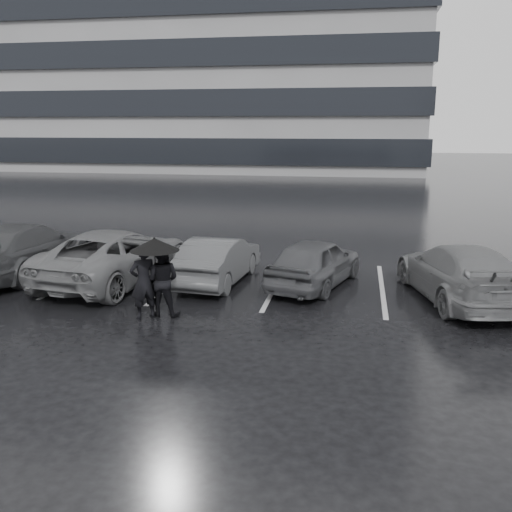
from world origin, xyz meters
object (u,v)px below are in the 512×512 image
object	(u,v)px
car_east	(460,272)
car_main	(315,262)
car_west_b	(115,256)
car_west_c	(24,249)
pedestrian_left	(144,282)
pedestrian_right	(162,280)
car_west_a	(218,260)

from	to	relation	value
car_east	car_main	bearing A→B (deg)	-22.99
car_main	car_west_b	bearing A→B (deg)	22.51
car_west_b	car_west_c	size ratio (longest dim) A/B	1.03
pedestrian_left	pedestrian_right	xyz separation A→B (m)	(0.34, 0.26, -0.01)
car_main	pedestrian_right	xyz separation A→B (m)	(-3.19, -3.00, 0.17)
car_west_b	car_east	world-z (taller)	car_west_b
car_west_c	car_east	world-z (taller)	car_west_c
car_east	pedestrian_right	world-z (taller)	pedestrian_right
car_main	car_east	world-z (taller)	car_east
car_main	car_west_b	size ratio (longest dim) A/B	0.73
car_west_c	pedestrian_left	bearing A→B (deg)	148.60
car_west_a	car_west_b	bearing A→B (deg)	13.58
car_west_c	car_west_a	bearing A→B (deg)	-177.99
car_west_b	car_east	distance (m)	8.99
pedestrian_right	car_west_a	bearing A→B (deg)	-101.45
car_west_c	pedestrian_right	size ratio (longest dim) A/B	3.09
car_west_c	pedestrian_left	distance (m)	5.72
car_west_b	pedestrian_left	size ratio (longest dim) A/B	3.12
car_main	pedestrian_left	world-z (taller)	pedestrian_left
car_west_a	car_east	xyz separation A→B (m)	(6.19, -0.52, 0.07)
car_main	car_west_b	xyz separation A→B (m)	(-5.41, -0.51, 0.07)
car_main	pedestrian_right	size ratio (longest dim) A/B	2.33
car_west_a	car_east	size ratio (longest dim) A/B	0.80
pedestrian_right	car_main	bearing A→B (deg)	-137.02
car_east	pedestrian_left	world-z (taller)	pedestrian_left
car_west_a	car_west_c	size ratio (longest dim) A/B	0.75
car_west_b	pedestrian_right	bearing A→B (deg)	140.31
pedestrian_right	car_west_b	bearing A→B (deg)	-48.61
pedestrian_left	pedestrian_right	bearing A→B (deg)	177.27
car_west_a	car_west_c	distance (m)	5.73
car_west_c	car_east	xyz separation A→B (m)	(11.92, -0.43, -0.04)
car_west_c	car_main	bearing A→B (deg)	-177.58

